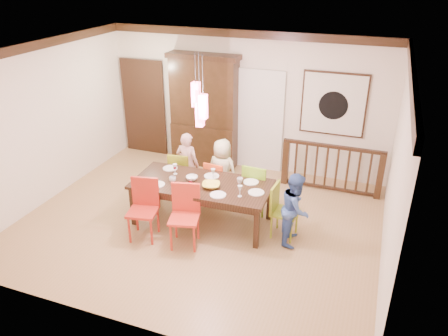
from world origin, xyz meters
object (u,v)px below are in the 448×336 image
(balustrade, at_px, (332,167))
(person_far_mid, at_px, (222,171))
(china_hutch, at_px, (204,111))
(person_far_left, at_px, (188,165))
(chair_far_left, at_px, (181,170))
(dining_table, at_px, (202,187))
(chair_end_right, at_px, (285,208))
(person_end_right, at_px, (296,209))

(balustrade, xyz_separation_m, person_far_mid, (-1.84, -1.12, 0.12))
(china_hutch, height_order, person_far_left, china_hutch)
(chair_far_left, relative_size, person_far_left, 0.69)
(dining_table, xyz_separation_m, chair_end_right, (1.42, 0.07, -0.16))
(chair_far_left, bearing_deg, person_end_right, 153.06)
(dining_table, relative_size, chair_end_right, 2.61)
(person_far_mid, bearing_deg, chair_end_right, 160.26)
(china_hutch, bearing_deg, person_far_mid, -56.94)
(person_far_left, xyz_separation_m, person_end_right, (2.24, -0.83, -0.04))
(chair_end_right, bearing_deg, person_far_mid, 65.78)
(person_far_mid, bearing_deg, person_far_left, 8.60)
(china_hutch, relative_size, person_end_right, 2.02)
(china_hutch, height_order, balustrade, china_hutch)
(dining_table, bearing_deg, china_hutch, 109.43)
(chair_end_right, xyz_separation_m, person_far_mid, (-1.36, 0.74, 0.10))
(chair_end_right, distance_m, person_end_right, 0.22)
(dining_table, xyz_separation_m, chair_far_left, (-0.76, 0.80, -0.17))
(person_far_left, bearing_deg, dining_table, 131.22)
(person_far_mid, distance_m, person_end_right, 1.75)
(person_end_right, bearing_deg, chair_end_right, 61.10)
(china_hutch, distance_m, person_far_mid, 1.85)
(chair_end_right, bearing_deg, person_far_left, 74.50)
(dining_table, height_order, person_far_left, person_far_left)
(chair_end_right, relative_size, china_hutch, 0.37)
(china_hutch, xyz_separation_m, person_far_left, (0.26, -1.47, -0.58))
(balustrade, bearing_deg, person_far_left, -156.10)
(chair_end_right, bearing_deg, china_hutch, 50.64)
(chair_far_left, relative_size, person_end_right, 0.73)
(china_hutch, distance_m, person_end_right, 3.45)
(dining_table, bearing_deg, person_end_right, -2.75)
(chair_end_right, bearing_deg, person_end_right, -112.70)
(dining_table, relative_size, balustrade, 1.22)
(chair_end_right, height_order, person_far_mid, person_far_mid)
(chair_far_left, xyz_separation_m, china_hutch, (-0.12, 1.47, 0.71))
(chair_end_right, relative_size, person_end_right, 0.75)
(chair_end_right, height_order, person_far_left, person_far_left)
(china_hutch, xyz_separation_m, balustrade, (2.80, -0.35, -0.71))
(chair_end_right, distance_m, person_far_left, 2.19)
(china_hutch, relative_size, person_far_mid, 1.96)
(dining_table, relative_size, chair_far_left, 2.68)
(balustrade, distance_m, person_end_right, 1.98)
(china_hutch, bearing_deg, dining_table, -68.63)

